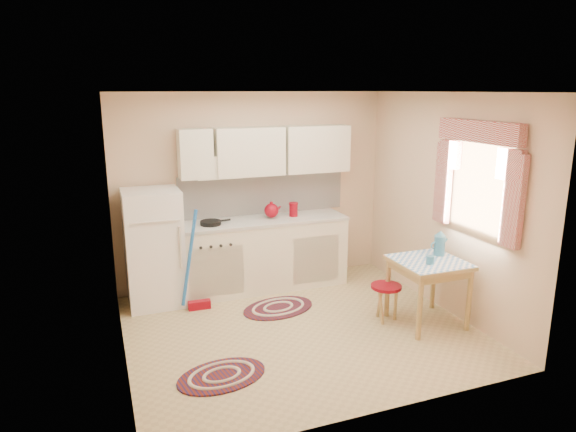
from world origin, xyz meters
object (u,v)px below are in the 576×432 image
(fridge, at_px, (154,248))
(stool, at_px, (386,303))
(table, at_px, (427,292))
(base_cabinets, at_px, (259,255))

(fridge, distance_m, stool, 2.76)
(table, relative_size, stool, 1.71)
(base_cabinets, height_order, stool, base_cabinets)
(fridge, distance_m, base_cabinets, 1.35)
(stool, bearing_deg, base_cabinets, 125.16)
(base_cabinets, bearing_deg, stool, -54.84)
(base_cabinets, distance_m, stool, 1.78)
(stool, bearing_deg, table, -28.30)
(base_cabinets, relative_size, table, 3.12)
(fridge, distance_m, table, 3.18)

